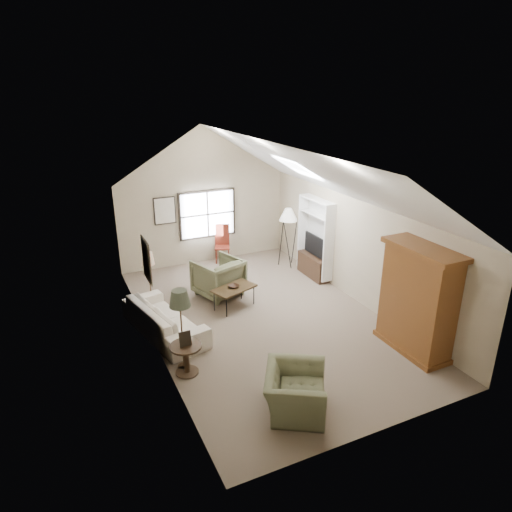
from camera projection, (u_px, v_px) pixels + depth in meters
name	position (u px, v px, depth m)	size (l,w,h in m)	color
room_shell	(264.00, 180.00, 9.31)	(5.01, 8.01, 4.00)	#6A5B4B
window	(207.00, 214.00, 13.32)	(1.72, 0.08, 1.42)	black
skylight	(298.00, 167.00, 10.58)	(0.80, 1.20, 0.52)	white
wall_art	(156.00, 234.00, 10.73)	(1.97, 3.71, 0.88)	black
armoire	(418.00, 300.00, 8.90)	(0.60, 1.50, 2.20)	brown
tv_alcove	(315.00, 237.00, 12.33)	(0.32, 1.30, 2.10)	white
media_console	(313.00, 266.00, 12.62)	(0.34, 1.18, 0.60)	#382316
tv_panel	(314.00, 245.00, 12.40)	(0.05, 0.90, 0.55)	black
sofa	(164.00, 319.00, 9.75)	(2.37, 0.92, 0.69)	white
armchair_near	(295.00, 391.00, 7.45)	(1.11, 0.97, 0.72)	#5C6345
armchair_far	(218.00, 277.00, 11.46)	(1.03, 1.06, 0.97)	#5A5C40
coffee_table	(234.00, 298.00, 10.88)	(1.03, 0.57, 0.53)	#3A2B17
bowl	(234.00, 286.00, 10.78)	(0.25, 0.25, 0.06)	#332215
side_table	(186.00, 359.00, 8.42)	(0.59, 0.59, 0.59)	#372316
side_chair	(222.00, 244.00, 13.56)	(0.43, 0.43, 1.12)	maroon
tripod_lamp	(288.00, 237.00, 13.14)	(0.51, 0.51, 1.77)	silver
dark_lamp	(182.00, 329.00, 8.40)	(0.40, 0.40, 1.65)	#2A2F21
tan_lamp	(150.00, 281.00, 10.62)	(0.30, 0.30, 1.48)	#A28268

